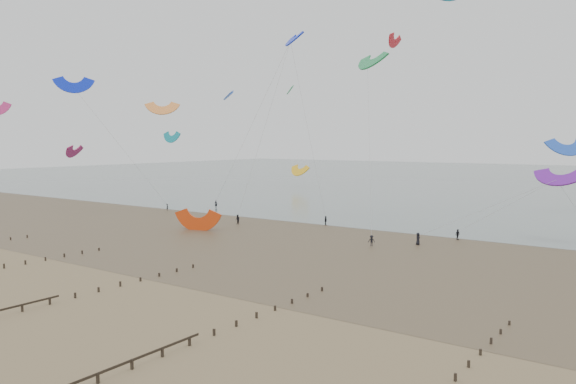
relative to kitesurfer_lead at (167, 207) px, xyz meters
The scene contains 6 objects.
ground 62.27m from the kitesurfer_lead, 50.46° to the right, with size 500.00×500.00×0.00m, color brown.
sea_and_shore 38.08m from the kitesurfer_lead, 20.95° to the right, with size 500.00×665.00×0.03m.
kitesurfer_lead is the anchor object (origin of this frame).
kitesurfers 58.25m from the kitesurfer_lead, ahead, with size 127.87×23.84×1.80m.
grounded_kite 28.49m from the kitesurfer_lead, 32.44° to the right, with size 7.23×3.79×5.51m, color red, non-canonical shape.
kites_airborne 52.80m from the kitesurfer_lead, 53.87° to the left, with size 241.62×106.03×46.70m.
Camera 1 is at (51.05, -34.88, 14.99)m, focal length 35.00 mm.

